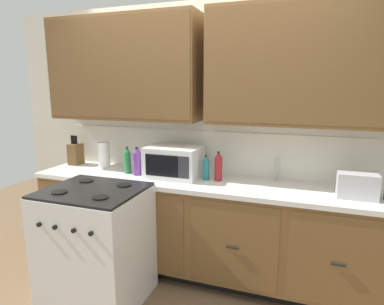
# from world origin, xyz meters

# --- Properties ---
(ground_plane) EXTENTS (8.00, 8.00, 0.00)m
(ground_plane) POSITION_xyz_m (0.00, 0.00, 0.00)
(ground_plane) COLOR brown
(wall_unit) EXTENTS (4.28, 0.40, 2.48)m
(wall_unit) POSITION_xyz_m (0.00, 0.50, 1.65)
(wall_unit) COLOR silver
(wall_unit) RESTS_ON ground_plane
(counter_run) EXTENTS (3.11, 0.64, 0.91)m
(counter_run) POSITION_xyz_m (0.00, 0.30, 0.47)
(counter_run) COLOR black
(counter_run) RESTS_ON ground_plane
(stove_range) EXTENTS (0.76, 0.68, 0.95)m
(stove_range) POSITION_xyz_m (-0.66, -0.33, 0.47)
(stove_range) COLOR white
(stove_range) RESTS_ON ground_plane
(microwave) EXTENTS (0.48, 0.37, 0.28)m
(microwave) POSITION_xyz_m (-0.25, 0.33, 1.05)
(microwave) COLOR white
(microwave) RESTS_ON counter_run
(toaster) EXTENTS (0.28, 0.18, 0.19)m
(toaster) POSITION_xyz_m (1.26, 0.24, 1.00)
(toaster) COLOR #B7B7BC
(toaster) RESTS_ON counter_run
(knife_block) EXTENTS (0.11, 0.14, 0.31)m
(knife_block) POSITION_xyz_m (-1.42, 0.43, 1.02)
(knife_block) COLOR brown
(knife_block) RESTS_ON counter_run
(sink_faucet) EXTENTS (0.02, 0.02, 0.20)m
(sink_faucet) POSITION_xyz_m (0.65, 0.51, 1.01)
(sink_faucet) COLOR #B2B5BA
(sink_faucet) RESTS_ON counter_run
(paper_towel_roll) EXTENTS (0.12, 0.12, 0.26)m
(paper_towel_roll) POSITION_xyz_m (-1.06, 0.42, 1.04)
(paper_towel_roll) COLOR white
(paper_towel_roll) RESTS_ON counter_run
(bottle_green) EXTENTS (0.06, 0.06, 0.26)m
(bottle_green) POSITION_xyz_m (-0.72, 0.29, 1.03)
(bottle_green) COLOR #237A38
(bottle_green) RESTS_ON counter_run
(bottle_teal) EXTENTS (0.06, 0.06, 0.22)m
(bottle_teal) POSITION_xyz_m (0.06, 0.32, 1.01)
(bottle_teal) COLOR #1E707A
(bottle_teal) RESTS_ON counter_run
(bottle_red) EXTENTS (0.07, 0.07, 0.26)m
(bottle_red) POSITION_xyz_m (0.17, 0.34, 1.03)
(bottle_red) COLOR maroon
(bottle_red) RESTS_ON counter_run
(bottle_violet) EXTENTS (0.08, 0.08, 0.27)m
(bottle_violet) POSITION_xyz_m (-0.60, 0.27, 1.03)
(bottle_violet) COLOR #663384
(bottle_violet) RESTS_ON counter_run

